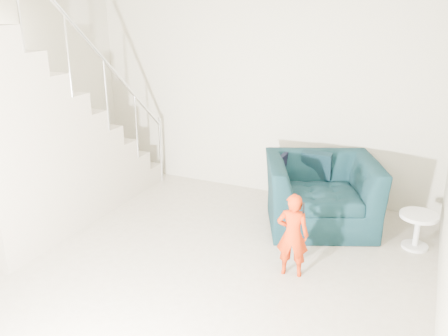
# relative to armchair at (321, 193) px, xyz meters

# --- Properties ---
(floor) EXTENTS (5.50, 5.50, 0.00)m
(floor) POSITION_rel_armchair_xyz_m (-1.12, -1.95, -0.42)
(floor) COLOR gray
(floor) RESTS_ON ground
(back_wall) EXTENTS (5.00, 0.00, 5.00)m
(back_wall) POSITION_rel_armchair_xyz_m (-1.12, 0.80, 0.93)
(back_wall) COLOR #BBB498
(back_wall) RESTS_ON floor
(armchair) EXTENTS (1.65, 1.56, 0.85)m
(armchair) POSITION_rel_armchair_xyz_m (0.00, 0.00, 0.00)
(armchair) COLOR black
(armchair) RESTS_ON floor
(toddler) EXTENTS (0.35, 0.26, 0.88)m
(toddler) POSITION_rel_armchair_xyz_m (0.01, -1.24, 0.02)
(toddler) COLOR #A32605
(toddler) RESTS_ON floor
(side_table) EXTENTS (0.42, 0.42, 0.42)m
(side_table) POSITION_rel_armchair_xyz_m (1.13, -0.14, -0.15)
(side_table) COLOR silver
(side_table) RESTS_ON floor
(staircase) EXTENTS (1.02, 3.03, 3.62)m
(staircase) POSITION_rel_armchair_xyz_m (-3.11, -1.40, 0.52)
(staircase) COLOR #ADA089
(staircase) RESTS_ON floor
(cushion) EXTENTS (0.37, 0.18, 0.37)m
(cushion) POSITION_rel_armchair_xyz_m (-0.14, 0.32, 0.24)
(cushion) COLOR black
(cushion) RESTS_ON armchair
(throw) EXTENTS (0.05, 0.51, 0.58)m
(throw) POSITION_rel_armchair_xyz_m (-0.52, 0.04, 0.11)
(throw) COLOR black
(throw) RESTS_ON armchair
(phone) EXTENTS (0.03, 0.05, 0.10)m
(phone) POSITION_rel_armchair_xyz_m (0.11, -1.28, 0.34)
(phone) COLOR black
(phone) RESTS_ON toddler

